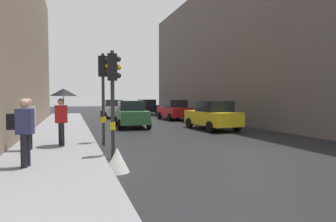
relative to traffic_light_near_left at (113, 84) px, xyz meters
The scene contains 14 objects.
ground_plane 5.42m from the traffic_light_near_left, ahead, with size 120.00×120.00×0.00m, color black.
sidewalk_kerb 6.25m from the traffic_light_near_left, 108.46° to the left, with size 3.04×40.00×0.16m, color gray.
building_facade_right 19.64m from the traffic_light_near_left, 34.00° to the left, with size 12.00×34.18×11.85m, color #5B514C.
traffic_light_near_left is the anchor object (origin of this frame).
traffic_light_near_right 2.80m from the traffic_light_near_left, 90.10° to the left, with size 0.44×0.38×3.76m.
car_green_estate 9.94m from the traffic_light_near_left, 75.24° to the left, with size 2.25×4.32×1.76m.
car_dark_suv 24.66m from the traffic_light_near_left, 73.15° to the left, with size 2.26×4.32×1.76m.
car_yellow_taxi 9.58m from the traffic_light_near_left, 43.09° to the left, with size 2.16×4.27×1.76m.
car_red_sedan 16.50m from the traffic_light_near_left, 63.24° to the left, with size 2.12×4.25×1.76m.
car_white_compact 19.31m from the traffic_light_near_left, 82.23° to the left, with size 2.16×4.27×1.76m.
pedestrian_with_umbrella 2.82m from the traffic_light_near_left, 124.65° to the left, with size 1.00×1.00×2.14m.
pedestrian_with_black_backpack 3.38m from the traffic_light_near_left, 149.29° to the left, with size 0.64×0.38×1.77m.
pedestrian_with_grey_backpack 2.92m from the traffic_light_near_left, 157.43° to the right, with size 0.65×0.41×1.77m.
warning_sign_triangle 2.68m from the traffic_light_near_left, 94.98° to the right, with size 0.64×0.64×0.65m, color silver.
Camera 1 is at (-6.11, -8.66, 1.95)m, focal length 30.46 mm.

